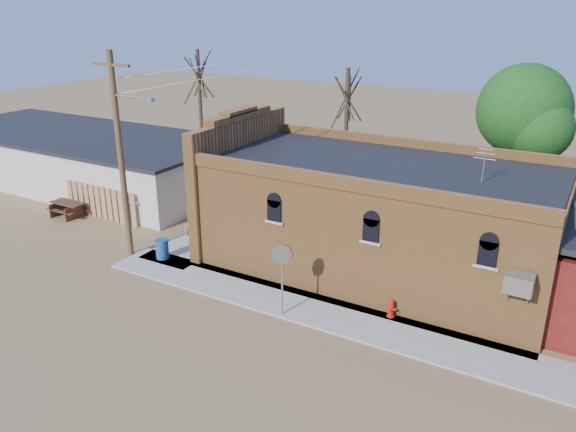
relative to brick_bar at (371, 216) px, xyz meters
The scene contains 14 objects.
ground 6.19m from the brick_bar, 106.65° to the right, with size 120.00×120.00×0.00m, color olive.
sidewalk_south 5.14m from the brick_bar, 91.78° to the right, with size 19.00×2.20×0.08m, color #9E9991.
sidewalk_west 8.28m from the brick_bar, behind, with size 2.60×10.00×0.08m, color #9E9991.
brick_bar is the anchor object (origin of this frame).
storage_building 20.81m from the brick_bar, behind, with size 20.40×8.40×3.17m.
wood_fence 14.61m from the brick_bar, behind, with size 5.20×0.10×1.80m, color #A47C4A, non-canonical shape.
utility_pole 10.96m from the brick_bar, 156.31° to the right, with size 3.12×0.26×9.00m.
tree_bare_near 9.54m from the brick_bar, 121.74° to the left, with size 2.80×2.80×7.65m.
tree_bare_far 18.25m from the brick_bar, 151.47° to the left, with size 2.80×2.80×8.16m.
tree_leafy 9.80m from the brick_bar, 61.44° to the left, with size 4.40×4.40×8.15m.
fire_hydrant 4.79m from the brick_bar, 57.48° to the right, with size 0.40×0.40×0.68m.
stop_sign 5.61m from the brick_bar, 101.73° to the right, with size 0.63×0.51×2.77m.
trash_barrel 9.31m from the brick_bar, 154.05° to the right, with size 0.57×0.57×0.88m, color navy.
picnic_table 16.59m from the brick_bar, behind, with size 1.90×1.48×0.79m.
Camera 1 is at (9.61, -15.43, 10.69)m, focal length 35.00 mm.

